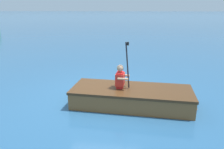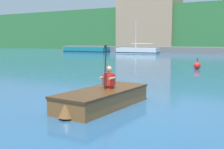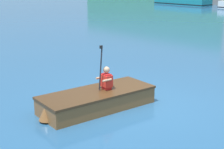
% 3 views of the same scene
% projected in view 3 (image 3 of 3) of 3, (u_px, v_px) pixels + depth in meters
% --- Properties ---
extents(ground_plane, '(300.00, 300.00, 0.00)m').
position_uv_depth(ground_plane, '(136.00, 105.00, 9.07)').
color(ground_plane, '#28567F').
extents(moored_boat_dock_west_inner, '(7.39, 2.49, 0.81)m').
position_uv_depth(moored_boat_dock_west_inner, '(182.00, 2.00, 43.26)').
color(moored_boat_dock_west_inner, '#197A84').
rests_on(moored_boat_dock_west_inner, ground).
extents(rowboat_foreground, '(1.35, 3.18, 0.47)m').
position_uv_depth(rowboat_foreground, '(96.00, 99.00, 8.78)').
color(rowboat_foreground, brown).
rests_on(rowboat_foreground, ground).
extents(person_paddler, '(0.37, 0.36, 1.17)m').
position_uv_depth(person_paddler, '(106.00, 79.00, 8.84)').
color(person_paddler, red).
rests_on(person_paddler, rowboat_foreground).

